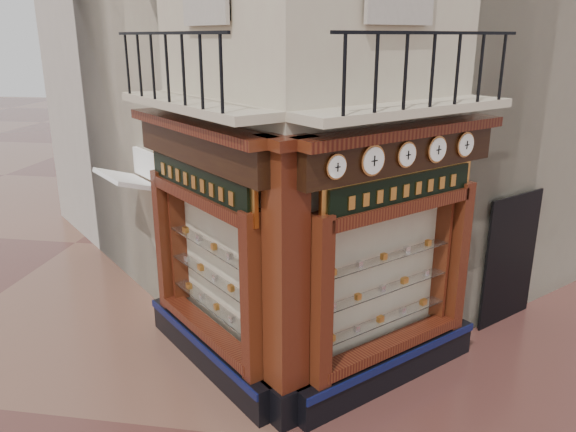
% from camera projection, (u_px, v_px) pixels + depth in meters
% --- Properties ---
extents(neighbour_left, '(11.31, 11.31, 11.00)m').
position_uv_depth(neighbour_left, '(241.00, 20.00, 14.25)').
color(neighbour_left, '#B4A99D').
rests_on(neighbour_left, ground).
extents(neighbour_right, '(11.31, 11.31, 11.00)m').
position_uv_depth(neighbour_right, '(441.00, 19.00, 13.51)').
color(neighbour_right, '#B4A99D').
rests_on(neighbour_right, ground).
extents(shopfront_left, '(2.86, 2.86, 3.98)m').
position_uv_depth(shopfront_left, '(206.00, 252.00, 8.52)').
color(shopfront_left, black).
rests_on(shopfront_left, ground).
extents(shopfront_right, '(2.86, 2.86, 3.98)m').
position_uv_depth(shopfront_right, '(394.00, 264.00, 8.10)').
color(shopfront_right, black).
rests_on(shopfront_right, ground).
extents(corner_pilaster, '(0.85, 0.85, 3.98)m').
position_uv_depth(corner_pilaster, '(286.00, 290.00, 7.32)').
color(corner_pilaster, black).
rests_on(corner_pilaster, ground).
extents(balcony, '(5.94, 2.97, 1.03)m').
position_uv_depth(balcony, '(297.00, 106.00, 7.55)').
color(balcony, '#BFB595').
rests_on(balcony, ground).
extents(clock_a, '(0.26, 0.26, 0.32)m').
position_uv_depth(clock_a, '(336.00, 167.00, 6.72)').
color(clock_a, '#B3753B').
rests_on(clock_a, ground).
extents(clock_b, '(0.32, 0.32, 0.40)m').
position_uv_depth(clock_b, '(372.00, 160.00, 7.06)').
color(clock_b, '#B3753B').
rests_on(clock_b, ground).
extents(clock_c, '(0.28, 0.28, 0.35)m').
position_uv_depth(clock_c, '(406.00, 155.00, 7.41)').
color(clock_c, '#B3753B').
rests_on(clock_c, ground).
extents(clock_d, '(0.30, 0.30, 0.38)m').
position_uv_depth(clock_d, '(437.00, 149.00, 7.75)').
color(clock_d, '#B3753B').
rests_on(clock_d, ground).
extents(clock_e, '(0.30, 0.30, 0.37)m').
position_uv_depth(clock_e, '(465.00, 145.00, 8.09)').
color(clock_e, '#B3753B').
rests_on(clock_e, ground).
extents(awning, '(1.49, 1.49, 0.31)m').
position_uv_depth(awning, '(138.00, 312.00, 10.89)').
color(awning, white).
rests_on(awning, ground).
extents(signboard_left, '(2.23, 2.23, 0.60)m').
position_uv_depth(signboard_left, '(198.00, 182.00, 8.14)').
color(signboard_left, gold).
rests_on(signboard_left, ground).
extents(signboard_right, '(2.09, 2.09, 0.56)m').
position_uv_depth(signboard_right, '(403.00, 190.00, 7.70)').
color(signboard_right, gold).
rests_on(signboard_right, ground).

